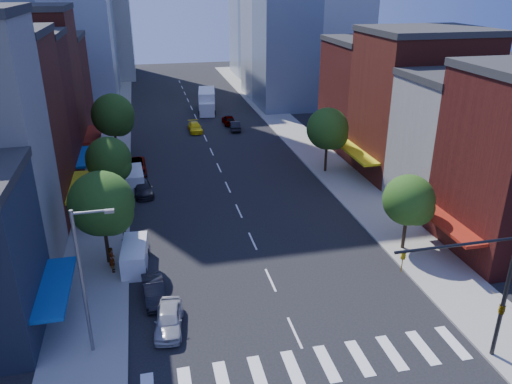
% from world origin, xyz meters
% --- Properties ---
extents(ground, '(220.00, 220.00, 0.00)m').
position_xyz_m(ground, '(0.00, 0.00, 0.00)').
color(ground, black).
rests_on(ground, ground).
extents(sidewalk_left, '(5.00, 120.00, 0.15)m').
position_xyz_m(sidewalk_left, '(-12.50, 40.00, 0.07)').
color(sidewalk_left, gray).
rests_on(sidewalk_left, ground).
extents(sidewalk_right, '(5.00, 120.00, 0.15)m').
position_xyz_m(sidewalk_right, '(12.50, 40.00, 0.07)').
color(sidewalk_right, gray).
rests_on(sidewalk_right, ground).
extents(crosswalk, '(19.00, 3.00, 0.01)m').
position_xyz_m(crosswalk, '(0.00, -3.00, 0.01)').
color(crosswalk, silver).
rests_on(crosswalk, ground).
extents(bldg_left_3, '(12.00, 8.00, 15.00)m').
position_xyz_m(bldg_left_3, '(-21.00, 29.00, 7.50)').
color(bldg_left_3, '#4A1412').
rests_on(bldg_left_3, ground).
extents(bldg_left_4, '(12.00, 9.00, 17.00)m').
position_xyz_m(bldg_left_4, '(-21.00, 37.50, 8.50)').
color(bldg_left_4, '#571C14').
rests_on(bldg_left_4, ground).
extents(bldg_left_5, '(12.00, 10.00, 13.00)m').
position_xyz_m(bldg_left_5, '(-21.00, 47.00, 6.50)').
color(bldg_left_5, '#4A1412').
rests_on(bldg_left_5, ground).
extents(bldg_right_1, '(12.00, 8.00, 12.00)m').
position_xyz_m(bldg_right_1, '(21.00, 15.00, 6.00)').
color(bldg_right_1, beige).
rests_on(bldg_right_1, ground).
extents(bldg_right_2, '(12.00, 10.00, 15.00)m').
position_xyz_m(bldg_right_2, '(21.00, 24.00, 7.50)').
color(bldg_right_2, '#571C14').
rests_on(bldg_right_2, ground).
extents(bldg_right_3, '(12.00, 10.00, 13.00)m').
position_xyz_m(bldg_right_3, '(21.00, 34.00, 6.50)').
color(bldg_right_3, '#4A1412').
rests_on(bldg_right_3, ground).
extents(traffic_signal, '(7.24, 2.24, 8.00)m').
position_xyz_m(traffic_signal, '(9.94, -4.50, 4.16)').
color(traffic_signal, black).
rests_on(traffic_signal, sidewalk_right).
extents(streetlight, '(2.25, 0.25, 9.00)m').
position_xyz_m(streetlight, '(-11.81, 1.00, 5.28)').
color(streetlight, slate).
rests_on(streetlight, sidewalk_left).
extents(tree_left_near, '(4.80, 4.80, 7.30)m').
position_xyz_m(tree_left_near, '(-11.35, 10.92, 4.87)').
color(tree_left_near, black).
rests_on(tree_left_near, sidewalk_left).
extents(tree_left_mid, '(4.20, 4.20, 6.65)m').
position_xyz_m(tree_left_mid, '(-11.35, 21.92, 4.53)').
color(tree_left_mid, black).
rests_on(tree_left_mid, sidewalk_left).
extents(tree_left_far, '(5.00, 5.00, 7.75)m').
position_xyz_m(tree_left_far, '(-11.35, 35.92, 5.20)').
color(tree_left_far, black).
rests_on(tree_left_far, sidewalk_left).
extents(tree_right_near, '(4.00, 4.00, 6.20)m').
position_xyz_m(tree_right_near, '(11.65, 7.92, 4.19)').
color(tree_right_near, black).
rests_on(tree_right_near, sidewalk_right).
extents(tree_right_far, '(4.60, 4.60, 7.20)m').
position_xyz_m(tree_right_far, '(11.65, 25.92, 4.86)').
color(tree_right_far, black).
rests_on(tree_right_far, sidewalk_right).
extents(parked_car_front, '(2.18, 4.32, 1.41)m').
position_xyz_m(parked_car_front, '(-7.50, 2.14, 0.71)').
color(parked_car_front, '#A4A4A9').
rests_on(parked_car_front, ground).
extents(parked_car_second, '(1.67, 4.05, 1.30)m').
position_xyz_m(parked_car_second, '(-8.28, 5.52, 0.65)').
color(parked_car_second, black).
rests_on(parked_car_second, ground).
extents(parked_car_third, '(2.74, 5.62, 1.54)m').
position_xyz_m(parked_car_third, '(-9.50, 30.37, 0.77)').
color(parked_car_third, '#999999').
rests_on(parked_car_third, ground).
extents(parked_car_rear, '(2.35, 4.68, 1.31)m').
position_xyz_m(parked_car_rear, '(-8.72, 24.14, 0.65)').
color(parked_car_rear, black).
rests_on(parked_car_rear, ground).
extents(cargo_van_near, '(2.06, 4.52, 1.88)m').
position_xyz_m(cargo_van_near, '(-9.51, 9.95, 0.93)').
color(cargo_van_near, white).
rests_on(cargo_van_near, ground).
extents(cargo_van_far, '(2.06, 4.67, 1.95)m').
position_xyz_m(cargo_van_far, '(-9.49, 25.99, 0.97)').
color(cargo_van_far, silver).
rests_on(cargo_van_far, ground).
extents(taxi, '(1.89, 4.41, 1.27)m').
position_xyz_m(taxi, '(-1.00, 45.52, 0.63)').
color(taxi, yellow).
rests_on(taxi, ground).
extents(traffic_car_oncoming, '(1.82, 4.11, 1.31)m').
position_xyz_m(traffic_car_oncoming, '(4.71, 45.00, 0.66)').
color(traffic_car_oncoming, black).
rests_on(traffic_car_oncoming, ground).
extents(traffic_car_far, '(1.71, 4.10, 1.39)m').
position_xyz_m(traffic_car_far, '(4.36, 48.29, 0.69)').
color(traffic_car_far, '#999999').
rests_on(traffic_car_far, ground).
extents(box_truck, '(3.58, 8.78, 3.43)m').
position_xyz_m(box_truck, '(2.27, 56.84, 1.62)').
color(box_truck, silver).
rests_on(box_truck, ground).
extents(pedestrian_near, '(0.56, 0.78, 1.98)m').
position_xyz_m(pedestrian_near, '(-11.12, 9.54, 1.14)').
color(pedestrian_near, '#999999').
rests_on(pedestrian_near, sidewalk_left).
extents(pedestrian_far, '(0.85, 0.96, 1.67)m').
position_xyz_m(pedestrian_far, '(-10.50, 14.46, 0.98)').
color(pedestrian_far, '#999999').
rests_on(pedestrian_far, sidewalk_left).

